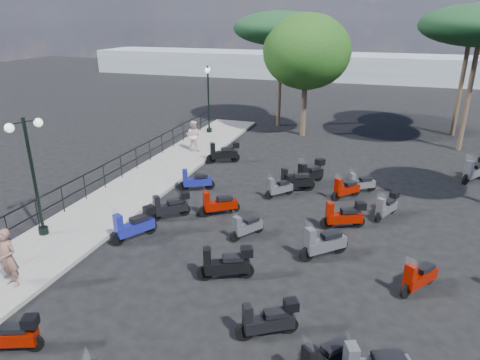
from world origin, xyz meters
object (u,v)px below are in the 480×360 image
(scooter_15, at_px, (344,216))
(scooter_20, at_px, (323,244))
(pine_2, at_px, (281,28))
(scooter_13, at_px, (268,320))
(scooter_4, at_px, (196,181))
(woman, at_px, (8,258))
(scooter_25, at_px, (419,278))
(scooter_21, at_px, (361,184))
(scooter_9, at_px, (218,204))
(scooter_8, at_px, (226,264))
(pedestrian_far, at_px, (193,136))
(scooter_3, at_px, (170,207))
(scooter_10, at_px, (295,181))
(scooter_22, at_px, (346,189))
(broadleaf_tree, at_px, (307,52))
(scooter_27, at_px, (387,207))
(scooter_16, at_px, (280,187))
(scooter_14, at_px, (246,227))
(scooter_2, at_px, (134,225))
(scooter_5, at_px, (224,153))
(scooter_18, at_px, (325,360))
(scooter_28, at_px, (475,171))
(lamp_post_1, at_px, (32,170))
(scooter_11, at_px, (310,173))
(scooter_1, at_px, (8,335))
(lamp_post_2, at_px, (208,95))

(scooter_15, distance_m, scooter_20, 2.37)
(scooter_15, relative_size, pine_2, 0.21)
(scooter_13, relative_size, scooter_15, 0.90)
(scooter_4, relative_size, scooter_13, 1.03)
(woman, relative_size, scooter_25, 1.28)
(scooter_13, height_order, scooter_21, scooter_13)
(scooter_9, bearing_deg, scooter_8, 168.19)
(pedestrian_far, bearing_deg, scooter_3, 106.00)
(scooter_8, relative_size, scooter_25, 1.18)
(scooter_8, relative_size, scooter_21, 1.23)
(scooter_10, xyz_separation_m, scooter_22, (2.26, -0.08, -0.06))
(woman, height_order, pine_2, pine_2)
(broadleaf_tree, bearing_deg, scooter_4, -104.17)
(pedestrian_far, xyz_separation_m, scooter_27, (10.74, -5.49, -0.56))
(scooter_8, bearing_deg, pine_2, -15.39)
(scooter_8, bearing_deg, woman, 88.42)
(scooter_16, distance_m, scooter_25, 7.71)
(scooter_4, height_order, pine_2, pine_2)
(scooter_16, bearing_deg, scooter_27, -148.44)
(scooter_22, bearing_deg, scooter_25, 154.89)
(scooter_27, bearing_deg, scooter_14, 61.88)
(scooter_14, xyz_separation_m, scooter_21, (3.60, 5.61, 0.01))
(scooter_2, height_order, scooter_27, scooter_2)
(scooter_15, bearing_deg, scooter_27, -70.73)
(pine_2, bearing_deg, woman, -96.77)
(scooter_5, distance_m, scooter_15, 9.04)
(scooter_15, bearing_deg, scooter_9, 70.16)
(scooter_3, height_order, scooter_15, scooter_15)
(scooter_15, distance_m, scooter_18, 7.35)
(scooter_28, height_order, pine_2, pine_2)
(lamp_post_1, bearing_deg, scooter_11, 64.74)
(scooter_14, relative_size, scooter_20, 0.88)
(lamp_post_1, xyz_separation_m, scooter_14, (6.91, 2.30, -2.16))
(scooter_18, xyz_separation_m, pine_2, (-6.46, 22.29, 6.22))
(scooter_4, xyz_separation_m, scooter_18, (7.10, -9.04, 0.00))
(scooter_1, relative_size, scooter_11, 0.95)
(woman, xyz_separation_m, scooter_9, (3.89, 6.52, -0.56))
(scooter_3, height_order, scooter_27, scooter_3)
(scooter_20, xyz_separation_m, pine_2, (-5.70, 17.28, 6.17))
(lamp_post_2, xyz_separation_m, scooter_10, (7.52, -8.14, -2.14))
(scooter_15, height_order, scooter_16, scooter_15)
(scooter_20, xyz_separation_m, broadleaf_tree, (-3.53, 15.16, 4.86))
(scooter_15, bearing_deg, lamp_post_2, 17.17)
(lamp_post_1, xyz_separation_m, lamp_post_2, (0.16, 15.26, 0.06))
(woman, bearing_deg, scooter_8, 30.21)
(scooter_4, xyz_separation_m, scooter_13, (5.60, -8.21, 0.03))
(scooter_10, relative_size, scooter_25, 1.19)
(scooter_5, bearing_deg, lamp_post_1, 131.76)
(scooter_10, distance_m, scooter_25, 8.00)
(scooter_18, bearing_deg, scooter_28, -70.93)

